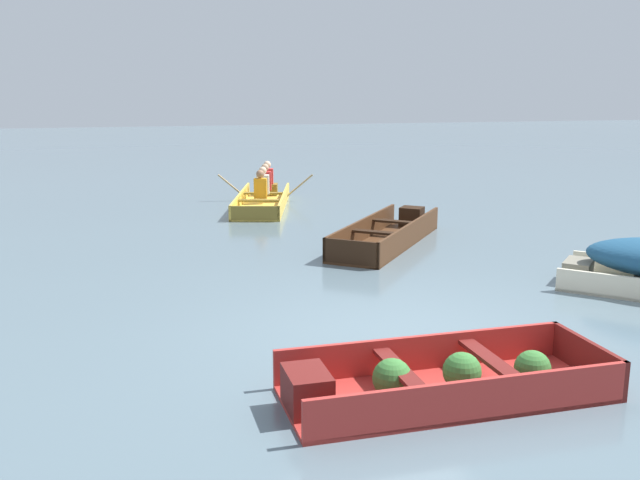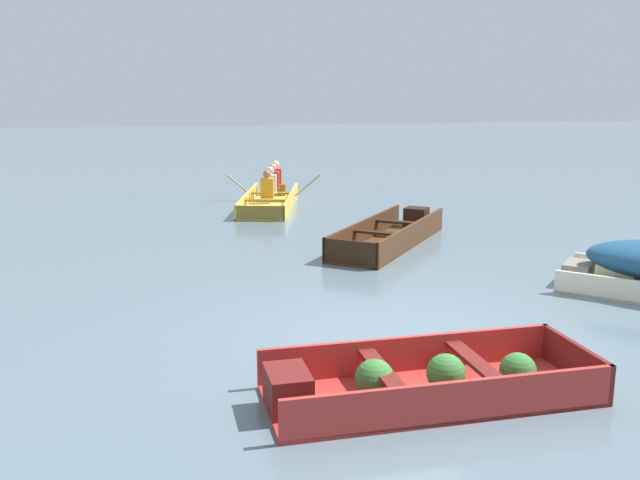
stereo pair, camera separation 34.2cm
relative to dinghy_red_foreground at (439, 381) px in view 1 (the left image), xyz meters
name	(u,v)px [view 1 (the left image)]	position (x,y,z in m)	size (l,w,h in m)	color
ground_plane	(404,333)	(0.26, 1.66, -0.15)	(80.00, 80.00, 0.00)	slate
dinghy_red_foreground	(439,381)	(0.00, 0.00, 0.00)	(3.02, 1.26, 0.40)	#AD2D28
skiff_dark_varnish_mid_moored	(389,234)	(1.59, 6.15, -0.01)	(2.81, 3.31, 0.42)	#4C2D19
rowboat_yellow_with_crew	(263,196)	(0.00, 10.51, 0.06)	(2.25, 3.60, 0.89)	#E5BC47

